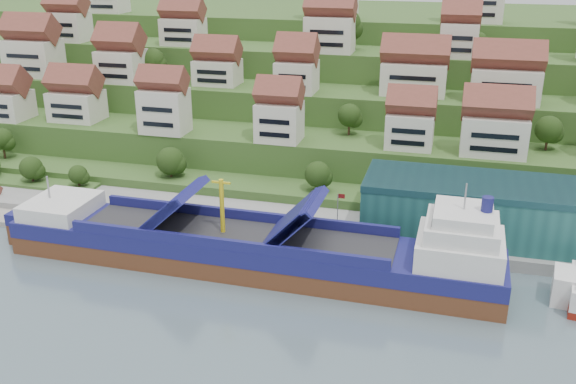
# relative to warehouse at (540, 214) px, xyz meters

# --- Properties ---
(ground) EXTENTS (300.00, 300.00, 0.00)m
(ground) POSITION_rel_warehouse_xyz_m (-52.00, -17.00, -7.20)
(ground) COLOR slate
(ground) RESTS_ON ground
(quay) EXTENTS (180.00, 14.00, 2.20)m
(quay) POSITION_rel_warehouse_xyz_m (-32.00, -2.00, -6.10)
(quay) COLOR gray
(quay) RESTS_ON ground
(hillside) EXTENTS (260.00, 128.00, 31.00)m
(hillside) POSITION_rel_warehouse_xyz_m (-52.00, 86.55, 3.46)
(hillside) COLOR #2D4C1E
(hillside) RESTS_ON ground
(hillside_village) EXTENTS (154.18, 63.14, 28.54)m
(hillside_village) POSITION_rel_warehouse_xyz_m (-48.07, 41.93, 16.55)
(hillside_village) COLOR silver
(hillside_village) RESTS_ON ground
(hillside_trees) EXTENTS (141.78, 61.87, 31.86)m
(hillside_trees) POSITION_rel_warehouse_xyz_m (-61.75, 29.82, 10.52)
(hillside_trees) COLOR #264115
(hillside_trees) RESTS_ON ground
(warehouse) EXTENTS (60.00, 15.00, 10.00)m
(warehouse) POSITION_rel_warehouse_xyz_m (0.00, 0.00, 0.00)
(warehouse) COLOR #225D59
(warehouse) RESTS_ON quay
(flagpole) EXTENTS (1.28, 0.16, 8.00)m
(flagpole) POSITION_rel_warehouse_xyz_m (-33.89, -7.00, -0.32)
(flagpole) COLOR gray
(flagpole) RESTS_ON quay
(cargo_ship) EXTENTS (82.30, 13.87, 18.27)m
(cargo_ship) POSITION_rel_warehouse_xyz_m (-44.56, -18.49, -3.76)
(cargo_ship) COLOR #5B321C
(cargo_ship) RESTS_ON ground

